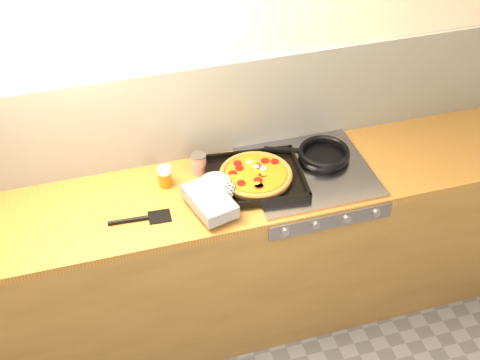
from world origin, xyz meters
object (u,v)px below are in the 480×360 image
object	(u,v)px
juice_glass	(165,177)
pizza_on_tray	(243,181)
frying_pan	(323,154)
tomato_can	(199,164)

from	to	relation	value
juice_glass	pizza_on_tray	bearing A→B (deg)	-20.54
frying_pan	tomato_can	size ratio (longest dim) A/B	4.23
tomato_can	frying_pan	bearing A→B (deg)	-7.24
pizza_on_tray	frying_pan	world-z (taller)	pizza_on_tray
frying_pan	juice_glass	distance (m)	0.79
pizza_on_tray	tomato_can	distance (m)	0.25
pizza_on_tray	tomato_can	world-z (taller)	tomato_can
tomato_can	juice_glass	distance (m)	0.18
juice_glass	frying_pan	bearing A→B (deg)	-1.74
tomato_can	juice_glass	world-z (taller)	same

